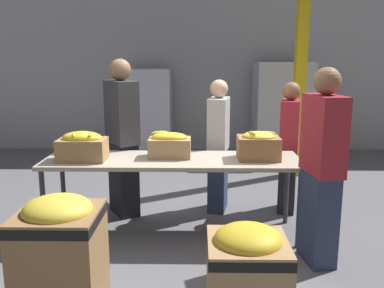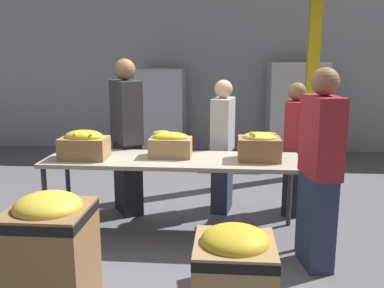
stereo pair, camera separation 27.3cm
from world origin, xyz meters
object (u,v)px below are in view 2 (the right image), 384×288
at_px(banana_box_0, 84,144).
at_px(volunteer_2, 127,138).
at_px(volunteer_1, 223,147).
at_px(donation_bin_1, 234,271).
at_px(volunteer_3, 319,171).
at_px(pallet_stack_1, 162,113).
at_px(sorting_table, 173,164).
at_px(pallet_stack_0, 295,112).
at_px(donation_bin_0, 51,249).
at_px(volunteer_0, 294,150).
at_px(banana_box_1, 171,144).
at_px(banana_box_2, 259,146).
at_px(support_pillar, 314,42).

relative_size(banana_box_0, volunteer_2, 0.26).
distance_m(volunteer_1, donation_bin_1, 2.18).
height_order(banana_box_0, volunteer_3, volunteer_3).
bearing_deg(pallet_stack_1, sorting_table, -79.60).
bearing_deg(pallet_stack_1, pallet_stack_0, -1.73).
bearing_deg(volunteer_1, donation_bin_1, 14.02).
distance_m(donation_bin_0, donation_bin_1, 1.31).
height_order(volunteer_0, pallet_stack_0, pallet_stack_0).
bearing_deg(volunteer_1, pallet_stack_0, 166.54).
relative_size(banana_box_1, volunteer_0, 0.28).
relative_size(sorting_table, banana_box_2, 6.25).
relative_size(support_pillar, pallet_stack_0, 2.37).
distance_m(sorting_table, volunteer_3, 1.45).
height_order(volunteer_2, donation_bin_0, volunteer_2).
bearing_deg(sorting_table, banana_box_0, -174.58).
xyz_separation_m(sorting_table, banana_box_1, (-0.03, 0.07, 0.18)).
height_order(support_pillar, pallet_stack_0, support_pillar).
bearing_deg(donation_bin_0, volunteer_2, 87.24).
bearing_deg(volunteer_2, donation_bin_0, -34.38).
bearing_deg(volunteer_3, pallet_stack_0, -14.69).
bearing_deg(volunteer_3, banana_box_1, 55.48).
bearing_deg(support_pillar, pallet_stack_1, 152.79).
relative_size(donation_bin_0, pallet_stack_0, 0.52).
distance_m(banana_box_2, volunteer_1, 0.82).
relative_size(banana_box_2, donation_bin_0, 0.46).
distance_m(banana_box_0, volunteer_2, 0.71).
bearing_deg(volunteer_0, donation_bin_1, -4.18).
bearing_deg(volunteer_2, volunteer_3, 27.49).
bearing_deg(donation_bin_0, banana_box_1, 65.88).
bearing_deg(volunteer_1, banana_box_1, -28.13).
xyz_separation_m(volunteer_0, donation_bin_1, (-0.71, -2.13, -0.40)).
xyz_separation_m(volunteer_0, volunteer_1, (-0.82, 0.01, 0.01)).
xyz_separation_m(volunteer_1, volunteer_3, (0.83, -1.29, 0.09)).
bearing_deg(banana_box_1, banana_box_2, -4.35).
xyz_separation_m(volunteer_3, pallet_stack_0, (0.41, 4.02, -0.02)).
height_order(banana_box_1, volunteer_0, volunteer_0).
height_order(banana_box_0, volunteer_1, volunteer_1).
relative_size(banana_box_2, pallet_stack_0, 0.24).
height_order(volunteer_2, donation_bin_1, volunteer_2).
height_order(donation_bin_0, pallet_stack_1, pallet_stack_1).
relative_size(sorting_table, banana_box_0, 5.55).
bearing_deg(volunteer_3, sorting_table, 57.33).
bearing_deg(volunteer_2, support_pillar, 94.02).
relative_size(sorting_table, volunteer_3, 1.49).
distance_m(sorting_table, banana_box_1, 0.20).
xyz_separation_m(donation_bin_0, support_pillar, (2.46, 3.69, 1.53)).
relative_size(banana_box_2, donation_bin_1, 0.60).
relative_size(volunteer_0, volunteer_3, 0.88).
relative_size(donation_bin_0, donation_bin_1, 1.30).
height_order(banana_box_2, volunteer_2, volunteer_2).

